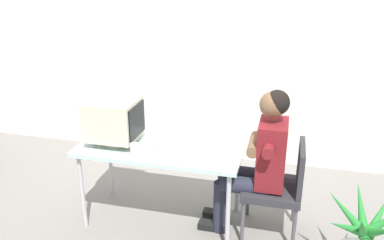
% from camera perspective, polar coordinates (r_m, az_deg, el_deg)
% --- Properties ---
extents(ground_plane, '(12.00, 12.00, 0.00)m').
position_cam_1_polar(ground_plane, '(3.66, -4.13, -13.92)').
color(ground_plane, gray).
extents(wall_back, '(8.00, 0.10, 3.00)m').
position_cam_1_polar(wall_back, '(4.34, 5.12, 13.05)').
color(wall_back, silver).
rests_on(wall_back, ground_plane).
extents(desk, '(1.36, 0.67, 0.72)m').
position_cam_1_polar(desk, '(3.33, -4.42, -4.49)').
color(desk, '#B7B7BC').
rests_on(desk, ground_plane).
extents(crt_monitor, '(0.41, 0.37, 0.38)m').
position_cam_1_polar(crt_monitor, '(3.32, -11.21, 0.12)').
color(crt_monitor, beige).
rests_on(crt_monitor, desk).
extents(keyboard, '(0.18, 0.43, 0.03)m').
position_cam_1_polar(keyboard, '(3.32, -6.13, -3.26)').
color(keyboard, silver).
rests_on(keyboard, desk).
extents(office_chair, '(0.46, 0.46, 0.82)m').
position_cam_1_polar(office_chair, '(3.31, 12.58, -9.02)').
color(office_chair, '#4C4C51').
rests_on(office_chair, ground_plane).
extents(person_seated, '(0.68, 0.54, 1.25)m').
position_cam_1_polar(person_seated, '(3.21, 9.58, -5.42)').
color(person_seated, maroon).
rests_on(person_seated, ground_plane).
extents(desk_mug, '(0.07, 0.08, 0.11)m').
position_cam_1_polar(desk_mug, '(3.11, -8.22, -4.30)').
color(desk_mug, white).
rests_on(desk_mug, desk).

